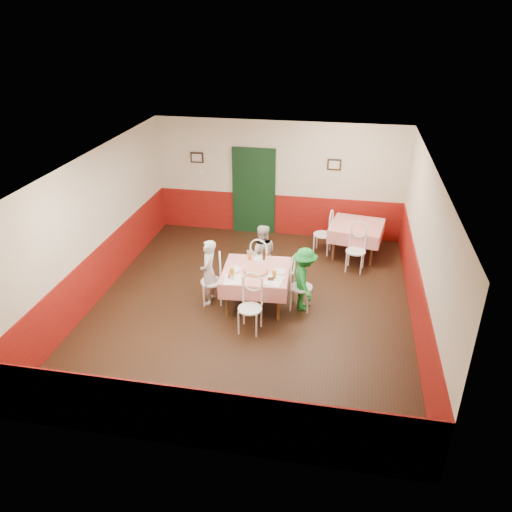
% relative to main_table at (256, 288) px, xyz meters
% --- Properties ---
extents(floor, '(7.00, 7.00, 0.00)m').
position_rel_main_table_xyz_m(floor, '(-0.08, -0.06, -0.38)').
color(floor, black).
rests_on(floor, ground).
extents(ceiling, '(7.00, 7.00, 0.00)m').
position_rel_main_table_xyz_m(ceiling, '(-0.08, -0.06, 2.42)').
color(ceiling, white).
rests_on(ceiling, back_wall).
extents(back_wall, '(6.00, 0.10, 2.80)m').
position_rel_main_table_xyz_m(back_wall, '(-0.08, 3.44, 1.02)').
color(back_wall, beige).
rests_on(back_wall, ground).
extents(front_wall, '(6.00, 0.10, 2.80)m').
position_rel_main_table_xyz_m(front_wall, '(-0.08, -3.56, 1.02)').
color(front_wall, beige).
rests_on(front_wall, ground).
extents(left_wall, '(0.10, 7.00, 2.80)m').
position_rel_main_table_xyz_m(left_wall, '(-3.08, -0.06, 1.02)').
color(left_wall, beige).
rests_on(left_wall, ground).
extents(right_wall, '(0.10, 7.00, 2.80)m').
position_rel_main_table_xyz_m(right_wall, '(2.92, -0.06, 1.02)').
color(right_wall, beige).
rests_on(right_wall, ground).
extents(wainscot_back, '(6.00, 0.03, 1.00)m').
position_rel_main_table_xyz_m(wainscot_back, '(-0.08, 3.42, 0.12)').
color(wainscot_back, maroon).
rests_on(wainscot_back, ground).
extents(wainscot_front, '(6.00, 0.03, 1.00)m').
position_rel_main_table_xyz_m(wainscot_front, '(-0.08, -3.55, 0.12)').
color(wainscot_front, maroon).
rests_on(wainscot_front, ground).
extents(wainscot_left, '(0.03, 7.00, 1.00)m').
position_rel_main_table_xyz_m(wainscot_left, '(-3.07, -0.06, 0.12)').
color(wainscot_left, maroon).
rests_on(wainscot_left, ground).
extents(wainscot_right, '(0.03, 7.00, 1.00)m').
position_rel_main_table_xyz_m(wainscot_right, '(2.90, -0.06, 0.12)').
color(wainscot_right, maroon).
rests_on(wainscot_right, ground).
extents(door, '(0.96, 0.06, 2.10)m').
position_rel_main_table_xyz_m(door, '(-0.68, 3.39, 0.68)').
color(door, black).
rests_on(door, ground).
extents(picture_left, '(0.32, 0.03, 0.26)m').
position_rel_main_table_xyz_m(picture_left, '(-2.08, 3.39, 1.48)').
color(picture_left, black).
rests_on(picture_left, back_wall).
extents(picture_right, '(0.32, 0.03, 0.26)m').
position_rel_main_table_xyz_m(picture_right, '(1.22, 3.39, 1.48)').
color(picture_right, black).
rests_on(picture_right, back_wall).
extents(thermostat, '(0.10, 0.03, 0.10)m').
position_rel_main_table_xyz_m(thermostat, '(-1.98, 3.39, 1.12)').
color(thermostat, white).
rests_on(thermostat, back_wall).
extents(main_table, '(1.29, 1.29, 0.77)m').
position_rel_main_table_xyz_m(main_table, '(0.00, 0.00, 0.00)').
color(main_table, red).
rests_on(main_table, ground).
extents(second_table, '(1.28, 1.28, 0.77)m').
position_rel_main_table_xyz_m(second_table, '(1.84, 2.52, 0.00)').
color(second_table, red).
rests_on(second_table, ground).
extents(chair_left, '(0.52, 0.52, 0.90)m').
position_rel_main_table_xyz_m(chair_left, '(-0.85, -0.05, 0.08)').
color(chair_left, white).
rests_on(chair_left, ground).
extents(chair_right, '(0.46, 0.46, 0.90)m').
position_rel_main_table_xyz_m(chair_right, '(0.85, 0.05, 0.08)').
color(chair_right, white).
rests_on(chair_right, ground).
extents(chair_far, '(0.47, 0.47, 0.90)m').
position_rel_main_table_xyz_m(chair_far, '(-0.05, 0.85, 0.08)').
color(chair_far, white).
rests_on(chair_far, ground).
extents(chair_near, '(0.46, 0.46, 0.90)m').
position_rel_main_table_xyz_m(chair_near, '(0.05, -0.85, 0.08)').
color(chair_near, white).
rests_on(chair_near, ground).
extents(chair_second_a, '(0.48, 0.48, 0.90)m').
position_rel_main_table_xyz_m(chair_second_a, '(1.09, 2.52, 0.08)').
color(chair_second_a, white).
rests_on(chair_second_a, ground).
extents(chair_second_b, '(0.48, 0.48, 0.90)m').
position_rel_main_table_xyz_m(chair_second_b, '(1.84, 1.77, 0.08)').
color(chair_second_b, white).
rests_on(chair_second_b, ground).
extents(pizza, '(0.45, 0.45, 0.03)m').
position_rel_main_table_xyz_m(pizza, '(0.01, -0.07, 0.40)').
color(pizza, '#B74723').
rests_on(pizza, main_table).
extents(plate_left, '(0.26, 0.26, 0.01)m').
position_rel_main_table_xyz_m(plate_left, '(-0.40, -0.05, 0.39)').
color(plate_left, white).
rests_on(plate_left, main_table).
extents(plate_right, '(0.26, 0.26, 0.01)m').
position_rel_main_table_xyz_m(plate_right, '(0.44, 0.01, 0.39)').
color(plate_right, white).
rests_on(plate_right, main_table).
extents(plate_far, '(0.26, 0.26, 0.01)m').
position_rel_main_table_xyz_m(plate_far, '(-0.01, 0.43, 0.39)').
color(plate_far, white).
rests_on(plate_far, main_table).
extents(glass_a, '(0.09, 0.09, 0.15)m').
position_rel_main_table_xyz_m(glass_a, '(-0.39, -0.30, 0.46)').
color(glass_a, '#BF7219').
rests_on(glass_a, main_table).
extents(glass_b, '(0.08, 0.08, 0.13)m').
position_rel_main_table_xyz_m(glass_b, '(0.38, -0.22, 0.45)').
color(glass_b, '#BF7219').
rests_on(glass_b, main_table).
extents(glass_c, '(0.08, 0.08, 0.14)m').
position_rel_main_table_xyz_m(glass_c, '(-0.20, 0.38, 0.45)').
color(glass_c, '#BF7219').
rests_on(glass_c, main_table).
extents(beer_bottle, '(0.06, 0.06, 0.22)m').
position_rel_main_table_xyz_m(beer_bottle, '(0.08, 0.42, 0.50)').
color(beer_bottle, '#381C0A').
rests_on(beer_bottle, main_table).
extents(shaker_a, '(0.04, 0.04, 0.09)m').
position_rel_main_table_xyz_m(shaker_a, '(-0.38, -0.42, 0.43)').
color(shaker_a, silver).
rests_on(shaker_a, main_table).
extents(shaker_b, '(0.04, 0.04, 0.09)m').
position_rel_main_table_xyz_m(shaker_b, '(-0.34, -0.45, 0.43)').
color(shaker_b, silver).
rests_on(shaker_b, main_table).
extents(shaker_c, '(0.04, 0.04, 0.09)m').
position_rel_main_table_xyz_m(shaker_c, '(-0.42, -0.40, 0.43)').
color(shaker_c, '#B23319').
rests_on(shaker_c, main_table).
extents(menu_left, '(0.37, 0.45, 0.00)m').
position_rel_main_table_xyz_m(menu_left, '(-0.35, -0.43, 0.39)').
color(menu_left, white).
rests_on(menu_left, main_table).
extents(menu_right, '(0.36, 0.44, 0.00)m').
position_rel_main_table_xyz_m(menu_right, '(0.39, -0.33, 0.39)').
color(menu_right, white).
rests_on(menu_right, main_table).
extents(wallet, '(0.12, 0.10, 0.02)m').
position_rel_main_table_xyz_m(wallet, '(0.33, -0.31, 0.40)').
color(wallet, black).
rests_on(wallet, main_table).
extents(diner_left, '(0.31, 0.48, 1.30)m').
position_rel_main_table_xyz_m(diner_left, '(-0.90, -0.05, 0.28)').
color(diner_left, gray).
rests_on(diner_left, ground).
extents(diner_far, '(0.70, 0.59, 1.27)m').
position_rel_main_table_xyz_m(diner_far, '(-0.05, 0.90, 0.26)').
color(diner_far, gray).
rests_on(diner_far, ground).
extents(diner_right, '(0.67, 0.90, 1.25)m').
position_rel_main_table_xyz_m(diner_right, '(0.90, 0.05, 0.25)').
color(diner_right, gray).
rests_on(diner_right, ground).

